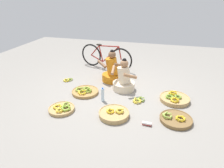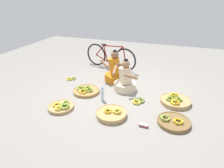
{
  "view_description": "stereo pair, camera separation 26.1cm",
  "coord_description": "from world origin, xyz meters",
  "px_view_note": "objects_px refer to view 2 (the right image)",
  "views": [
    {
      "loc": [
        0.97,
        -3.76,
        2.13
      ],
      "look_at": [
        0.0,
        -0.2,
        0.35
      ],
      "focal_mm": 31.03,
      "sensor_mm": 36.0,
      "label": 1
    },
    {
      "loc": [
        1.22,
        -3.69,
        2.13
      ],
      "look_at": [
        0.0,
        -0.2,
        0.35
      ],
      "focal_mm": 31.03,
      "sensor_mm": 36.0,
      "label": 2
    }
  ],
  "objects_px": {
    "banana_basket_front_left": "(86,91)",
    "loose_bananas_back_left": "(138,101)",
    "banana_basket_near_bicycle": "(112,114)",
    "banana_basket_front_right": "(174,122)",
    "bicycle_leaning": "(110,57)",
    "vendor_woman_behind": "(115,71)",
    "water_bottle": "(102,95)",
    "loose_bananas_mid_right": "(71,79)",
    "packet_carton_stack": "(143,125)",
    "vendor_woman_front": "(125,80)",
    "banana_basket_near_vendor": "(61,107)",
    "banana_basket_back_center": "(175,101)"
  },
  "relations": [
    {
      "from": "banana_basket_near_bicycle",
      "to": "packet_carton_stack",
      "type": "xyz_separation_m",
      "value": [
        0.62,
        -0.11,
        -0.02
      ]
    },
    {
      "from": "vendor_woman_behind",
      "to": "water_bottle",
      "type": "bearing_deg",
      "value": -85.47
    },
    {
      "from": "loose_bananas_mid_right",
      "to": "loose_bananas_back_left",
      "type": "height_order",
      "value": "loose_bananas_back_left"
    },
    {
      "from": "vendor_woman_front",
      "to": "banana_basket_near_bicycle",
      "type": "distance_m",
      "value": 1.15
    },
    {
      "from": "banana_basket_near_vendor",
      "to": "loose_bananas_mid_right",
      "type": "bearing_deg",
      "value": 112.04
    },
    {
      "from": "vendor_woman_behind",
      "to": "water_bottle",
      "type": "relative_size",
      "value": 2.65
    },
    {
      "from": "vendor_woman_behind",
      "to": "bicycle_leaning",
      "type": "bearing_deg",
      "value": 116.96
    },
    {
      "from": "loose_bananas_mid_right",
      "to": "vendor_woman_front",
      "type": "bearing_deg",
      "value": -3.55
    },
    {
      "from": "vendor_woman_front",
      "to": "banana_basket_near_vendor",
      "type": "xyz_separation_m",
      "value": [
        -0.98,
        -1.22,
        -0.2
      ]
    },
    {
      "from": "water_bottle",
      "to": "bicycle_leaning",
      "type": "bearing_deg",
      "value": 105.06
    },
    {
      "from": "banana_basket_near_bicycle",
      "to": "banana_basket_back_center",
      "type": "relative_size",
      "value": 0.92
    },
    {
      "from": "banana_basket_near_vendor",
      "to": "water_bottle",
      "type": "relative_size",
      "value": 1.63
    },
    {
      "from": "banana_basket_near_bicycle",
      "to": "loose_bananas_back_left",
      "type": "height_order",
      "value": "banana_basket_near_bicycle"
    },
    {
      "from": "banana_basket_near_bicycle",
      "to": "loose_bananas_mid_right",
      "type": "xyz_separation_m",
      "value": [
        -1.57,
        1.22,
        -0.03
      ]
    },
    {
      "from": "banana_basket_back_center",
      "to": "loose_bananas_mid_right",
      "type": "distance_m",
      "value": 2.7
    },
    {
      "from": "packet_carton_stack",
      "to": "banana_basket_near_vendor",
      "type": "bearing_deg",
      "value": 179.11
    },
    {
      "from": "vendor_woman_front",
      "to": "bicycle_leaning",
      "type": "xyz_separation_m",
      "value": [
        -0.82,
        1.25,
        0.11
      ]
    },
    {
      "from": "vendor_woman_front",
      "to": "water_bottle",
      "type": "relative_size",
      "value": 2.46
    },
    {
      "from": "banana_basket_front_right",
      "to": "banana_basket_near_bicycle",
      "type": "bearing_deg",
      "value": -172.7
    },
    {
      "from": "loose_bananas_back_left",
      "to": "water_bottle",
      "type": "height_order",
      "value": "water_bottle"
    },
    {
      "from": "banana_basket_front_left",
      "to": "loose_bananas_back_left",
      "type": "relative_size",
      "value": 2.0
    },
    {
      "from": "banana_basket_near_vendor",
      "to": "loose_bananas_mid_right",
      "type": "distance_m",
      "value": 1.41
    },
    {
      "from": "loose_bananas_mid_right",
      "to": "packet_carton_stack",
      "type": "bearing_deg",
      "value": -31.35
    },
    {
      "from": "vendor_woman_front",
      "to": "banana_basket_front_left",
      "type": "height_order",
      "value": "vendor_woman_front"
    },
    {
      "from": "bicycle_leaning",
      "to": "banana_basket_front_left",
      "type": "xyz_separation_m",
      "value": [
        0.01,
        -1.67,
        -0.32
      ]
    },
    {
      "from": "loose_bananas_back_left",
      "to": "banana_basket_front_left",
      "type": "bearing_deg",
      "value": 177.13
    },
    {
      "from": "vendor_woman_behind",
      "to": "banana_basket_near_vendor",
      "type": "distance_m",
      "value": 1.74
    },
    {
      "from": "banana_basket_front_right",
      "to": "loose_bananas_mid_right",
      "type": "xyz_separation_m",
      "value": [
        -2.69,
        1.08,
        -0.02
      ]
    },
    {
      "from": "vendor_woman_front",
      "to": "loose_bananas_mid_right",
      "type": "relative_size",
      "value": 3.19
    },
    {
      "from": "banana_basket_near_vendor",
      "to": "banana_basket_front_right",
      "type": "relative_size",
      "value": 0.88
    },
    {
      "from": "banana_basket_near_bicycle",
      "to": "loose_bananas_mid_right",
      "type": "height_order",
      "value": "banana_basket_near_bicycle"
    },
    {
      "from": "banana_basket_front_right",
      "to": "banana_basket_front_left",
      "type": "bearing_deg",
      "value": 164.2
    },
    {
      "from": "vendor_woman_behind",
      "to": "loose_bananas_mid_right",
      "type": "height_order",
      "value": "vendor_woman_behind"
    },
    {
      "from": "vendor_woman_front",
      "to": "vendor_woman_behind",
      "type": "bearing_deg",
      "value": 134.12
    },
    {
      "from": "banana_basket_near_vendor",
      "to": "water_bottle",
      "type": "bearing_deg",
      "value": 40.06
    },
    {
      "from": "bicycle_leaning",
      "to": "loose_bananas_back_left",
      "type": "bearing_deg",
      "value": -54.26
    },
    {
      "from": "banana_basket_near_bicycle",
      "to": "banana_basket_front_left",
      "type": "bearing_deg",
      "value": 141.07
    },
    {
      "from": "bicycle_leaning",
      "to": "banana_basket_near_bicycle",
      "type": "height_order",
      "value": "bicycle_leaning"
    },
    {
      "from": "water_bottle",
      "to": "packet_carton_stack",
      "type": "xyz_separation_m",
      "value": [
        1.0,
        -0.59,
        -0.12
      ]
    },
    {
      "from": "bicycle_leaning",
      "to": "packet_carton_stack",
      "type": "bearing_deg",
      "value": -58.82
    },
    {
      "from": "vendor_woman_behind",
      "to": "banana_basket_near_bicycle",
      "type": "relative_size",
      "value": 1.44
    },
    {
      "from": "bicycle_leaning",
      "to": "banana_basket_near_bicycle",
      "type": "relative_size",
      "value": 2.89
    },
    {
      "from": "water_bottle",
      "to": "banana_basket_front_right",
      "type": "bearing_deg",
      "value": -12.51
    },
    {
      "from": "banana_basket_near_bicycle",
      "to": "banana_basket_front_right",
      "type": "height_order",
      "value": "banana_basket_near_bicycle"
    },
    {
      "from": "loose_bananas_back_left",
      "to": "banana_basket_near_bicycle",
      "type": "bearing_deg",
      "value": -119.51
    },
    {
      "from": "banana_basket_near_bicycle",
      "to": "water_bottle",
      "type": "relative_size",
      "value": 1.84
    },
    {
      "from": "vendor_woman_front",
      "to": "bicycle_leaning",
      "type": "height_order",
      "value": "vendor_woman_front"
    },
    {
      "from": "loose_bananas_mid_right",
      "to": "banana_basket_front_right",
      "type": "bearing_deg",
      "value": -21.9
    },
    {
      "from": "vendor_woman_front",
      "to": "bicycle_leaning",
      "type": "relative_size",
      "value": 0.46
    },
    {
      "from": "loose_bananas_mid_right",
      "to": "water_bottle",
      "type": "xyz_separation_m",
      "value": [
        1.2,
        -0.75,
        0.12
      ]
    }
  ]
}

